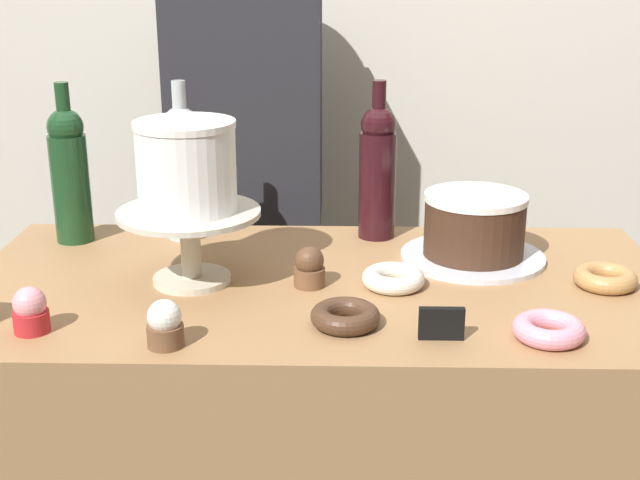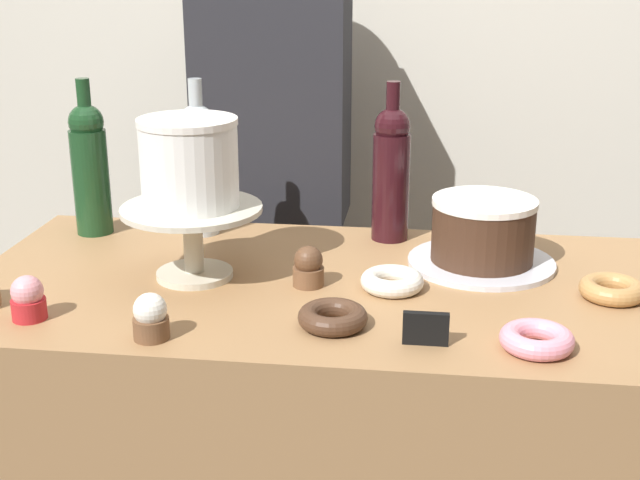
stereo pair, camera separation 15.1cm
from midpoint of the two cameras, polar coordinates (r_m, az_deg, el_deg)
name	(u,v)px [view 2 (the right image)]	position (r m, az deg, el deg)	size (l,w,h in m)	color
back_wall	(364,21)	(2.34, 4.87, 14.40)	(6.00, 0.05, 2.60)	beige
cake_stand_pedestal	(193,229)	(1.53, -5.78, 0.71)	(0.25, 0.25, 0.14)	beige
white_layer_cake	(189,163)	(1.50, -5.93, 5.14)	(0.18, 0.18, 0.16)	white
silver_serving_platter	(481,262)	(1.66, 13.33, -1.52)	(0.28, 0.28, 0.01)	silver
chocolate_round_cake	(483,230)	(1.64, 13.50, 0.63)	(0.20, 0.20, 0.12)	#3D2619
wine_bottle_clear	(199,166)	(1.77, -5.73, 4.90)	(0.08, 0.08, 0.33)	#B2BCC1
wine_bottle_green	(90,166)	(1.81, -12.90, 4.82)	(0.08, 0.08, 0.33)	#193D1E
wine_bottle_dark_red	(391,171)	(1.74, 7.29, 4.58)	(0.08, 0.08, 0.33)	black
cupcake_vanilla	(151,318)	(1.32, -8.09, -5.24)	(0.06, 0.06, 0.07)	brown
cupcake_strawberry	(28,299)	(1.43, -16.18, -3.88)	(0.06, 0.06, 0.07)	red
cupcake_chocolate	(308,267)	(1.51, 2.08, -1.88)	(0.06, 0.06, 0.07)	brown
donut_chocolate	(333,317)	(1.36, 4.06, -5.24)	(0.11, 0.11, 0.03)	#472D1E
donut_maple	(612,289)	(1.57, 21.65, -3.15)	(0.11, 0.11, 0.03)	#B27F47
donut_pink	(537,339)	(1.34, 17.52, -6.45)	(0.11, 0.11, 0.03)	pink
donut_sugar	(392,281)	(1.51, 7.73, -2.80)	(0.11, 0.11, 0.03)	silver
price_sign_chalkboard	(426,329)	(1.31, 10.42, -5.94)	(0.07, 0.01, 0.05)	black
barista_figure	(275,218)	(2.14, -1.03, 1.43)	(0.36, 0.22, 1.60)	black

